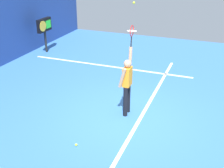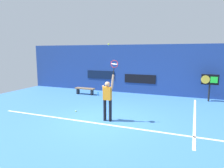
{
  "view_description": "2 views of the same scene",
  "coord_description": "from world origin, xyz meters",
  "px_view_note": "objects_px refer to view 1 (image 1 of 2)",
  "views": [
    {
      "loc": [
        -7.02,
        -2.29,
        4.39
      ],
      "look_at": [
        -0.08,
        0.4,
        1.02
      ],
      "focal_mm": 46.75,
      "sensor_mm": 36.0,
      "label": 1
    },
    {
      "loc": [
        3.52,
        -7.79,
        2.93
      ],
      "look_at": [
        0.08,
        0.79,
        1.48
      ],
      "focal_mm": 33.28,
      "sensor_mm": 36.0,
      "label": 2
    }
  ],
  "objects_px": {
    "scoreboard_clock": "(44,26)",
    "spare_ball": "(76,145)",
    "tennis_racket": "(132,32)",
    "tennis_ball": "(134,3)",
    "tennis_player": "(127,82)"
  },
  "relations": [
    {
      "from": "tennis_racket",
      "to": "scoreboard_clock",
      "type": "relative_size",
      "value": 0.38
    },
    {
      "from": "tennis_racket",
      "to": "tennis_ball",
      "type": "height_order",
      "value": "tennis_ball"
    },
    {
      "from": "scoreboard_clock",
      "to": "spare_ball",
      "type": "relative_size",
      "value": 23.68
    },
    {
      "from": "tennis_ball",
      "to": "tennis_racket",
      "type": "bearing_deg",
      "value": 25.25
    },
    {
      "from": "tennis_ball",
      "to": "scoreboard_clock",
      "type": "relative_size",
      "value": 0.04
    },
    {
      "from": "tennis_ball",
      "to": "spare_ball",
      "type": "distance_m",
      "value": 3.87
    },
    {
      "from": "tennis_ball",
      "to": "spare_ball",
      "type": "xyz_separation_m",
      "value": [
        -2.07,
        0.75,
        -3.18
      ]
    },
    {
      "from": "tennis_player",
      "to": "tennis_ball",
      "type": "height_order",
      "value": "tennis_ball"
    },
    {
      "from": "tennis_player",
      "to": "scoreboard_clock",
      "type": "height_order",
      "value": "tennis_player"
    },
    {
      "from": "scoreboard_clock",
      "to": "spare_ball",
      "type": "height_order",
      "value": "scoreboard_clock"
    },
    {
      "from": "tennis_player",
      "to": "tennis_ball",
      "type": "relative_size",
      "value": 29.29
    },
    {
      "from": "tennis_player",
      "to": "tennis_ball",
      "type": "distance_m",
      "value": 2.21
    },
    {
      "from": "tennis_player",
      "to": "spare_ball",
      "type": "xyz_separation_m",
      "value": [
        -1.97,
        0.65,
        -0.98
      ]
    },
    {
      "from": "tennis_racket",
      "to": "tennis_player",
      "type": "bearing_deg",
      "value": 179.2
    },
    {
      "from": "tennis_ball",
      "to": "scoreboard_clock",
      "type": "xyz_separation_m",
      "value": [
        4.09,
        5.55,
        -1.97
      ]
    }
  ]
}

